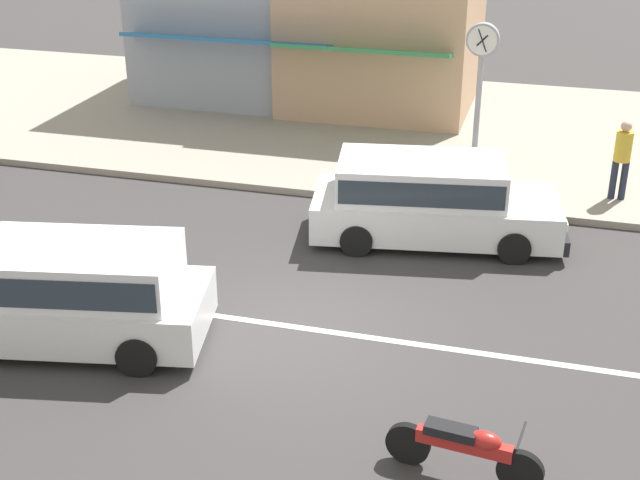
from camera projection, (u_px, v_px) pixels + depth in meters
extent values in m
plane|color=#383535|center=(296.00, 327.00, 14.01)|extent=(160.00, 160.00, 0.00)
cube|color=silver|center=(296.00, 327.00, 14.01)|extent=(50.40, 0.14, 0.01)
cube|color=#9E9384|center=(412.00, 129.00, 22.97)|extent=(68.00, 10.00, 0.15)
cube|color=white|center=(65.00, 309.00, 13.50)|extent=(4.58, 2.62, 0.70)
cube|color=white|center=(77.00, 268.00, 13.18)|extent=(3.17, 2.17, 0.70)
cube|color=#28333D|center=(77.00, 268.00, 13.18)|extent=(3.06, 2.19, 0.45)
cylinder|color=black|center=(5.00, 291.00, 14.48)|extent=(0.63, 0.33, 0.60)
cylinder|color=black|center=(137.00, 356.00, 12.70)|extent=(0.63, 0.33, 0.60)
cylinder|color=black|center=(166.00, 297.00, 14.28)|extent=(0.63, 0.33, 0.60)
cube|color=white|center=(435.00, 213.00, 16.83)|extent=(4.82, 2.59, 0.70)
cube|color=white|center=(421.00, 178.00, 16.57)|extent=(3.32, 2.17, 0.70)
cube|color=#28333D|center=(421.00, 178.00, 16.57)|extent=(3.20, 2.19, 0.45)
cube|color=black|center=(560.00, 229.00, 16.69)|extent=(0.41, 1.85, 0.28)
cube|color=white|center=(556.00, 198.00, 17.13)|extent=(0.12, 0.25, 0.14)
cube|color=white|center=(565.00, 226.00, 15.94)|extent=(0.12, 0.25, 0.14)
cylinder|color=black|center=(506.00, 209.00, 17.59)|extent=(0.63, 0.31, 0.60)
cylinder|color=black|center=(514.00, 247.00, 15.97)|extent=(0.63, 0.31, 0.60)
cylinder|color=black|center=(363.00, 203.00, 17.88)|extent=(0.63, 0.31, 0.60)
cylinder|color=black|center=(356.00, 240.00, 16.26)|extent=(0.63, 0.31, 0.60)
cylinder|color=black|center=(520.00, 471.00, 10.46)|extent=(0.57, 0.16, 0.56)
cylinder|color=black|center=(408.00, 443.00, 10.92)|extent=(0.57, 0.16, 0.56)
cube|color=red|center=(464.00, 444.00, 10.61)|extent=(1.18, 0.27, 0.18)
cube|color=black|center=(451.00, 431.00, 10.61)|extent=(0.64, 0.31, 0.12)
ellipsoid|color=red|center=(485.00, 440.00, 10.47)|extent=(0.43, 0.28, 0.22)
cylinder|color=#232326|center=(521.00, 436.00, 10.26)|extent=(0.10, 0.56, 0.03)
cylinder|color=#9E9EA3|center=(476.00, 125.00, 18.31)|extent=(0.12, 0.12, 2.87)
cylinder|color=#9E9EA3|center=(483.00, 39.00, 17.57)|extent=(0.65, 0.18, 0.65)
cylinder|color=white|center=(482.00, 40.00, 17.49)|extent=(0.58, 0.02, 0.58)
cylinder|color=white|center=(483.00, 38.00, 17.65)|extent=(0.58, 0.02, 0.58)
cube|color=black|center=(482.00, 41.00, 17.48)|extent=(0.22, 0.01, 0.24)
cube|color=black|center=(482.00, 41.00, 17.48)|extent=(0.20, 0.01, 0.44)
cylinder|color=#232838|center=(613.00, 179.00, 18.32)|extent=(0.14, 0.14, 0.83)
cylinder|color=#232838|center=(624.00, 180.00, 18.27)|extent=(0.14, 0.14, 0.83)
cylinder|color=gold|center=(624.00, 146.00, 17.99)|extent=(0.34, 0.34, 0.62)
sphere|color=#D6AD89|center=(627.00, 126.00, 17.81)|extent=(0.22, 0.22, 0.22)
cube|color=#999EA8|center=(263.00, 11.00, 25.22)|extent=(6.18, 5.17, 4.54)
cube|color=#286BA3|center=(226.00, 40.00, 22.75)|extent=(5.56, 0.90, 0.28)
cube|color=tan|center=(385.00, 21.00, 24.11)|extent=(4.90, 4.96, 4.48)
cube|color=#33844C|center=(362.00, 50.00, 21.72)|extent=(4.41, 0.90, 0.28)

